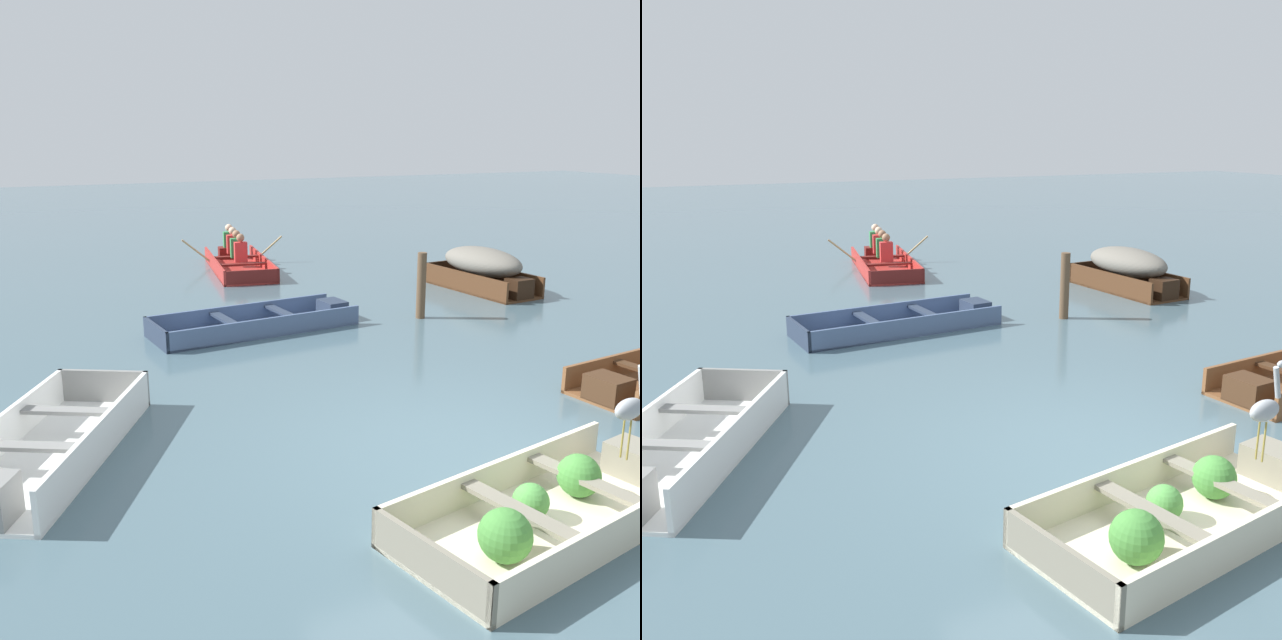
# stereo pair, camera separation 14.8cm
# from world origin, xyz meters

# --- Properties ---
(ground_plane) EXTENTS (80.00, 80.00, 0.00)m
(ground_plane) POSITION_xyz_m (0.00, 0.00, 0.00)
(ground_plane) COLOR #47606B
(dinghy_cream_foreground) EXTENTS (2.98, 1.66, 0.44)m
(dinghy_cream_foreground) POSITION_xyz_m (-0.14, -1.44, 0.15)
(dinghy_cream_foreground) COLOR beige
(dinghy_cream_foreground) RESTS_ON ground
(skiff_slate_blue_near_moored) EXTENTS (3.34, 1.34, 0.31)m
(skiff_slate_blue_near_moored) POSITION_xyz_m (-0.15, 5.07, 0.10)
(skiff_slate_blue_near_moored) COLOR #475B7F
(skiff_slate_blue_near_moored) RESTS_ON ground
(skiff_dark_varnish_mid_moored) EXTENTS (1.16, 2.47, 0.86)m
(skiff_dark_varnish_mid_moored) POSITION_xyz_m (4.86, 5.87, 0.49)
(skiff_dark_varnish_mid_moored) COLOR #4C2D19
(skiff_dark_varnish_mid_moored) RESTS_ON ground
(skiff_white_outer_moored) EXTENTS (2.32, 2.99, 0.42)m
(skiff_white_outer_moored) POSITION_xyz_m (-3.75, 1.45, 0.15)
(skiff_white_outer_moored) COLOR white
(skiff_white_outer_moored) RESTS_ON ground
(rowboat_red_with_crew) EXTENTS (2.38, 3.52, 0.89)m
(rowboat_red_with_crew) POSITION_xyz_m (1.23, 10.20, 0.21)
(rowboat_red_with_crew) COLOR #AD2D28
(rowboat_red_with_crew) RESTS_ON ground
(heron_on_dinghy) EXTENTS (0.46, 0.17, 0.84)m
(heron_on_dinghy) POSITION_xyz_m (0.54, -1.48, 0.90)
(heron_on_dinghy) COLOR olive
(heron_on_dinghy) RESTS_ON dinghy_cream_foreground
(mooring_post) EXTENTS (0.15, 0.15, 1.12)m
(mooring_post) POSITION_xyz_m (2.53, 4.56, 0.56)
(mooring_post) COLOR brown
(mooring_post) RESTS_ON ground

